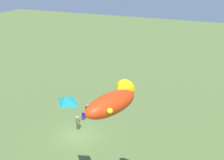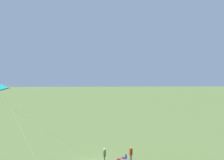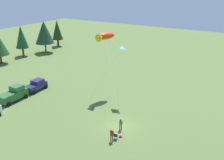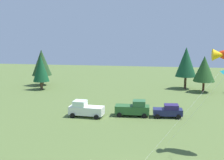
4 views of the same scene
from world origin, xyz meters
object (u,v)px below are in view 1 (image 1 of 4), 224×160
folding_chair (83,116)px  backpack_on_grass (78,120)px  kite_large_fish (114,101)px  kite_delta_teal (65,100)px  person_kite_flyer (78,122)px  person_spectator (87,110)px

folding_chair → backpack_on_grass: 0.84m
kite_large_fish → kite_delta_teal: 4.20m
person_kite_flyer → person_spectator: bearing=-173.4°
person_spectator → backpack_on_grass: person_spectator is taller
folding_chair → person_spectator: person_spectator is taller
kite_delta_teal → person_spectator: bearing=-156.1°
person_kite_flyer → kite_large_fish: (9.76, 8.73, 9.03)m
person_kite_flyer → backpack_on_grass: size_ratio=5.44×
kite_large_fish → person_kite_flyer: bearing=-138.2°
folding_chair → kite_delta_teal: size_ratio=0.09×
backpack_on_grass → kite_delta_teal: (10.39, 5.69, 8.73)m
folding_chair → backpack_on_grass: (0.68, -0.31, -0.38)m
folding_chair → person_spectator: 0.86m
person_spectator → kite_delta_teal: bearing=14.4°
folding_chair → kite_delta_teal: 14.88m
person_spectator → backpack_on_grass: size_ratio=5.44×
backpack_on_grass → person_spectator: bearing=159.0°
folding_chair → person_spectator: bearing=150.0°
person_spectator → kite_large_fish: bearing=26.3°
person_spectator → kite_large_fish: 18.01m
kite_large_fish → kite_delta_teal: bearing=-103.4°
person_spectator → backpack_on_grass: 1.68m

